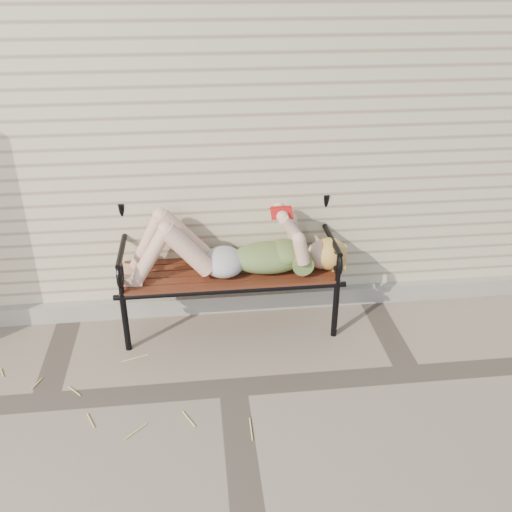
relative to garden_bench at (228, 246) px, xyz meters
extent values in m
plane|color=gray|center=(-0.04, -0.86, -0.64)|extent=(80.00, 80.00, 0.00)
cube|color=beige|center=(-0.04, 2.14, 0.86)|extent=(8.00, 4.00, 3.00)
cube|color=gray|center=(-0.04, 0.11, -0.57)|extent=(8.00, 0.10, 0.15)
cylinder|color=black|center=(-0.78, -0.35, -0.41)|extent=(0.05, 0.05, 0.47)
cylinder|color=black|center=(-0.78, 0.13, -0.41)|extent=(0.05, 0.05, 0.47)
cylinder|color=black|center=(0.78, -0.35, -0.41)|extent=(0.05, 0.05, 0.47)
cylinder|color=black|center=(0.78, 0.13, -0.41)|extent=(0.05, 0.05, 0.47)
cube|color=#502214|center=(0.00, -0.11, -0.17)|extent=(1.60, 0.52, 0.03)
cylinder|color=black|center=(0.00, -0.35, -0.19)|extent=(1.69, 0.04, 0.04)
cylinder|color=black|center=(0.00, 0.13, -0.19)|extent=(1.69, 0.04, 0.04)
torus|color=black|center=(0.00, 0.24, 0.36)|extent=(0.29, 0.04, 0.29)
ellipsoid|color=#093F45|center=(0.30, -0.14, -0.04)|extent=(0.57, 0.33, 0.22)
ellipsoid|color=#093F45|center=(0.42, -0.14, -0.01)|extent=(0.27, 0.32, 0.17)
ellipsoid|color=#B0AFB4|center=(-0.04, -0.14, -0.06)|extent=(0.32, 0.36, 0.20)
sphere|color=#DBAC93|center=(0.71, -0.14, -0.04)|extent=(0.23, 0.23, 0.23)
ellipsoid|color=gold|center=(0.76, -0.14, -0.04)|extent=(0.26, 0.27, 0.24)
cube|color=#AC1314|center=(0.38, -0.14, 0.36)|extent=(0.15, 0.02, 0.02)
cube|color=beige|center=(0.38, -0.19, 0.33)|extent=(0.15, 0.09, 0.05)
cube|color=beige|center=(0.38, -0.10, 0.33)|extent=(0.15, 0.09, 0.05)
cube|color=#AC1314|center=(0.38, -0.19, 0.33)|extent=(0.16, 0.10, 0.06)
cube|color=#AC1314|center=(0.38, -0.09, 0.33)|extent=(0.16, 0.10, 0.06)
cylinder|color=#D2C366|center=(-0.39, -1.22, -0.64)|extent=(0.11, 0.07, 0.01)
cylinder|color=#D2C366|center=(-0.16, -1.40, -0.64)|extent=(0.08, 0.19, 0.01)
cylinder|color=#D2C366|center=(-0.44, -1.20, -0.64)|extent=(0.13, 0.01, 0.01)
cylinder|color=#D2C366|center=(-0.03, -1.49, -0.64)|extent=(0.05, 0.10, 0.01)
cylinder|color=#D2C366|center=(-0.13, -1.59, -0.64)|extent=(0.11, 0.04, 0.01)
cylinder|color=#D2C366|center=(-1.10, -1.15, -0.64)|extent=(0.10, 0.07, 0.01)
cylinder|color=#D2C366|center=(-1.16, -1.38, -0.64)|extent=(0.05, 0.09, 0.01)
camera|label=1|loc=(-0.23, -3.88, 1.96)|focal=40.00mm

